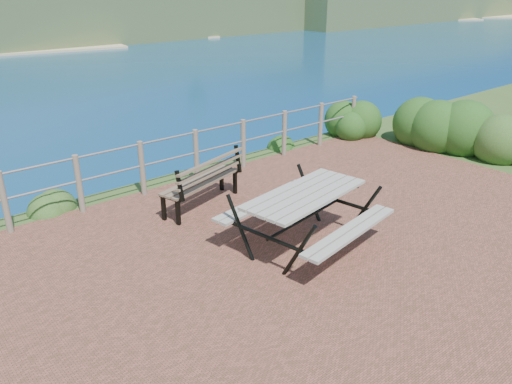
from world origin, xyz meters
The scene contains 8 objects.
ground centered at (0.00, 0.00, 0.00)m, with size 10.00×7.00×0.12m, color brown.
safety_railing centered at (0.00, 3.35, 0.57)m, with size 9.40×0.10×1.00m.
picnic_table centered at (-0.26, 0.17, 0.53)m, with size 2.06×1.69×0.83m.
park_bench centered at (-0.63, 2.26, 0.61)m, with size 1.70×0.86×0.93m.
shrub_right_front centered at (5.19, 1.51, 0.00)m, with size 1.62×1.62×2.29m, color #194515.
shrub_right_edge centered at (4.77, 3.39, 0.00)m, with size 1.03×1.03×1.48m, color #194515.
shrub_lip_west centered at (-2.64, 3.60, 0.00)m, with size 0.78×0.78×0.52m, color #294C1C.
shrub_lip_east centered at (2.62, 3.77, 0.00)m, with size 0.72×0.72×0.44m, color #194515.
Camera 1 is at (-4.93, -4.34, 3.61)m, focal length 35.00 mm.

